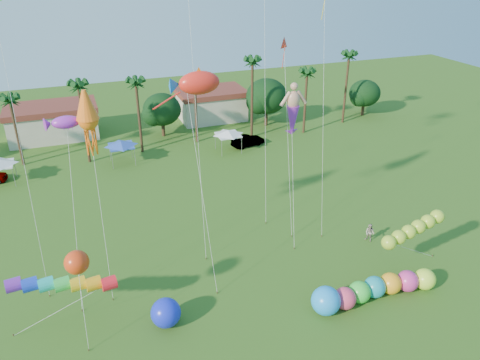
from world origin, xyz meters
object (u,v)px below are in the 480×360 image
object	(u,v)px
spectator_b	(370,233)
blue_ball	(166,313)
car_b	(248,141)
caterpillar_inflatable	(370,290)

from	to	relation	value
spectator_b	blue_ball	xyz separation A→B (m)	(-20.24, -4.15, 0.20)
car_b	spectator_b	bearing A→B (deg)	171.26
car_b	spectator_b	xyz separation A→B (m)	(2.03, -26.21, 0.12)
caterpillar_inflatable	spectator_b	bearing A→B (deg)	56.30
spectator_b	blue_ball	world-z (taller)	blue_ball
car_b	caterpillar_inflatable	world-z (taller)	caterpillar_inflatable
car_b	blue_ball	distance (m)	35.40
caterpillar_inflatable	car_b	bearing A→B (deg)	86.04
car_b	blue_ball	xyz separation A→B (m)	(-18.21, -30.36, 0.32)
caterpillar_inflatable	blue_ball	distance (m)	15.68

